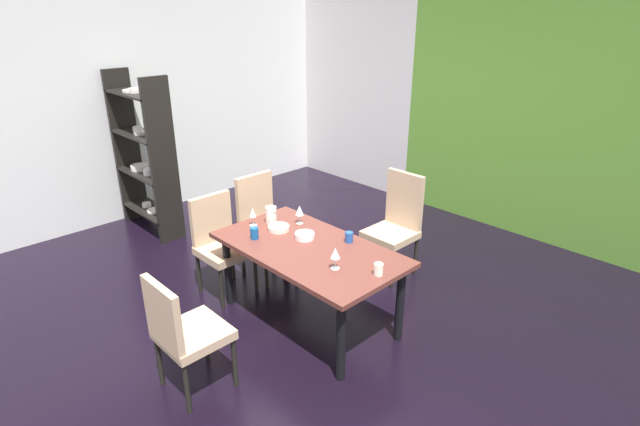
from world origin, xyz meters
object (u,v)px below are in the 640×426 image
(serving_bowl_right, at_px, (305,236))
(cup_east, at_px, (349,237))
(dining_table, at_px, (309,256))
(wine_glass_rear, at_px, (300,211))
(cup_near_window, at_px, (378,269))
(chair_head_far, at_px, (396,221))
(wine_glass_front, at_px, (253,213))
(wine_glass_west, at_px, (335,254))
(pitcher_near_shelf, at_px, (271,215))
(serving_bowl_north, at_px, (279,228))
(chair_head_near, at_px, (183,330))
(chair_left_near, at_px, (220,241))
(display_shelf, at_px, (144,154))
(cup_center, at_px, (254,233))
(chair_left_far, at_px, (263,222))

(serving_bowl_right, distance_m, cup_east, 0.38)
(dining_table, relative_size, wine_glass_rear, 9.36)
(wine_glass_rear, relative_size, cup_near_window, 1.87)
(chair_head_far, bearing_deg, wine_glass_front, 63.66)
(wine_glass_west, height_order, pitcher_near_shelf, wine_glass_west)
(serving_bowl_north, bearing_deg, wine_glass_front, -157.94)
(chair_head_near, xyz_separation_m, serving_bowl_north, (-0.46, 1.23, 0.22))
(dining_table, relative_size, wine_glass_west, 9.24)
(chair_left_near, distance_m, serving_bowl_north, 0.63)
(display_shelf, height_order, serving_bowl_north, display_shelf)
(pitcher_near_shelf, bearing_deg, cup_center, -62.72)
(dining_table, bearing_deg, cup_east, 61.13)
(wine_glass_west, bearing_deg, serving_bowl_right, 161.02)
(display_shelf, bearing_deg, dining_table, 1.31)
(chair_left_far, distance_m, pitcher_near_shelf, 0.46)
(display_shelf, bearing_deg, wine_glass_front, -0.08)
(serving_bowl_right, distance_m, pitcher_near_shelf, 0.46)
(wine_glass_west, bearing_deg, chair_left_near, -173.69)
(wine_glass_rear, xyz_separation_m, cup_near_window, (1.10, -0.21, -0.08))
(wine_glass_rear, bearing_deg, serving_bowl_north, -94.28)
(wine_glass_west, relative_size, pitcher_near_shelf, 1.11)
(wine_glass_west, bearing_deg, chair_left_far, 165.22)
(serving_bowl_north, bearing_deg, serving_bowl_right, 10.33)
(chair_head_far, distance_m, cup_east, 0.95)
(serving_bowl_north, distance_m, cup_east, 0.65)
(pitcher_near_shelf, bearing_deg, wine_glass_front, -114.54)
(wine_glass_front, xyz_separation_m, serving_bowl_right, (0.52, 0.15, -0.09))
(chair_head_near, bearing_deg, cup_center, 115.77)
(cup_east, bearing_deg, display_shelf, -172.80)
(chair_head_near, distance_m, serving_bowl_north, 1.34)
(chair_left_far, distance_m, serving_bowl_north, 0.60)
(chair_left_near, xyz_separation_m, display_shelf, (-1.81, 0.19, 0.41))
(serving_bowl_right, bearing_deg, wine_glass_rear, 145.76)
(wine_glass_west, relative_size, cup_east, 1.98)
(wine_glass_west, xyz_separation_m, pitcher_near_shelf, (-1.00, 0.19, -0.05))
(chair_left_far, xyz_separation_m, cup_near_window, (1.64, -0.20, 0.21))
(display_shelf, bearing_deg, serving_bowl_north, 2.33)
(chair_left_near, bearing_deg, serving_bowl_north, 118.72)
(dining_table, height_order, chair_head_near, chair_head_near)
(wine_glass_front, xyz_separation_m, serving_bowl_north, (0.24, 0.10, -0.10))
(wine_glass_west, xyz_separation_m, serving_bowl_right, (-0.55, 0.19, -0.10))
(chair_left_far, distance_m, cup_east, 1.14)
(wine_glass_west, height_order, cup_center, wine_glass_west)
(dining_table, bearing_deg, display_shelf, -178.69)
(cup_east, relative_size, pitcher_near_shelf, 0.56)
(wine_glass_west, distance_m, cup_near_window, 0.34)
(serving_bowl_north, bearing_deg, chair_left_far, 157.18)
(wine_glass_front, bearing_deg, chair_left_far, 131.96)
(display_shelf, distance_m, wine_glass_rear, 2.37)
(wine_glass_rear, height_order, pitcher_near_shelf, wine_glass_rear)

